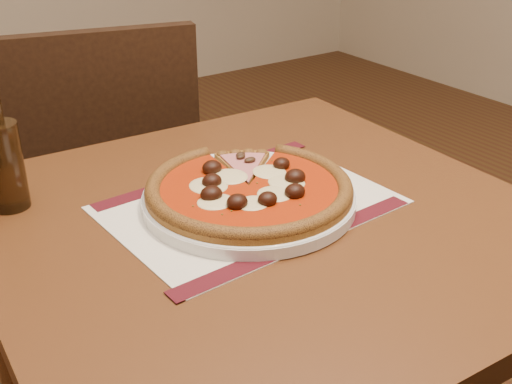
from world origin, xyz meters
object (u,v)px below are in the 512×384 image
plate (249,199)px  bottle (3,161)px  pizza (249,187)px  chair_far (105,178)px  table (263,271)px

plate → bottle: 0.37m
plate → pizza: pizza is taller
bottle → chair_far: bearing=55.6°
plate → pizza: bearing=-116.3°
bottle → pizza: bearing=-34.1°
bottle → plate: bearing=-34.0°
plate → table: bearing=-88.8°
chair_far → plate: bearing=101.6°
plate → bottle: bottle is taller
table → chair_far: 0.73m
pizza → bottle: bearing=145.9°
chair_far → pizza: bearing=101.6°
chair_far → plate: size_ratio=2.79×
chair_far → pizza: chair_far is taller
chair_far → plate: chair_far is taller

